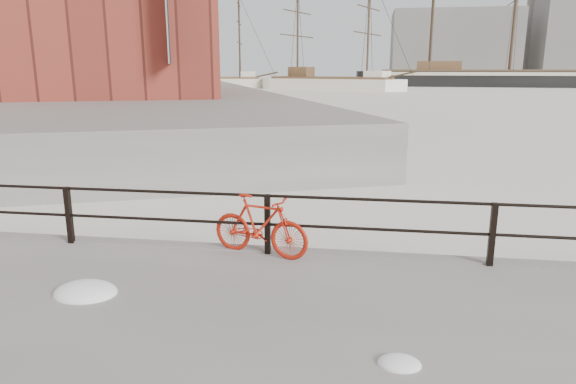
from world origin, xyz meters
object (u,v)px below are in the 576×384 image
at_px(workboat_near, 94,115).
at_px(bicycle, 260,226).
at_px(schooner_left, 211,88).
at_px(workboat_far, 88,98).
at_px(barque_black, 508,87).
at_px(schooner_mid, 331,90).

bearing_deg(workboat_near, bicycle, -78.40).
distance_m(schooner_left, workboat_far, 31.62).
bearing_deg(schooner_left, barque_black, 5.97).
xyz_separation_m(bicycle, schooner_mid, (-4.14, 73.85, -0.86)).
bearing_deg(workboat_near, schooner_left, 75.58).
bearing_deg(schooner_left, workboat_near, -92.32).
height_order(bicycle, schooner_left, schooner_left).
height_order(schooner_left, workboat_far, schooner_left).
bearing_deg(workboat_far, schooner_left, 77.52).
height_order(barque_black, workboat_far, barque_black).
bearing_deg(barque_black, workboat_near, -119.17).
xyz_separation_m(barque_black, workboat_far, (-55.95, -45.66, 0.00)).
bearing_deg(workboat_far, schooner_mid, 43.54).
relative_size(schooner_mid, schooner_left, 1.19).
relative_size(bicycle, schooner_left, 0.08).
bearing_deg(barque_black, schooner_left, -158.76).
relative_size(barque_black, workboat_far, 5.48).
distance_m(bicycle, barque_black, 95.82).
bearing_deg(barque_black, workboat_far, -135.22).
height_order(schooner_left, workboat_near, schooner_left).
distance_m(bicycle, schooner_left, 81.47).
xyz_separation_m(bicycle, schooner_left, (-24.62, 77.65, -0.86)).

